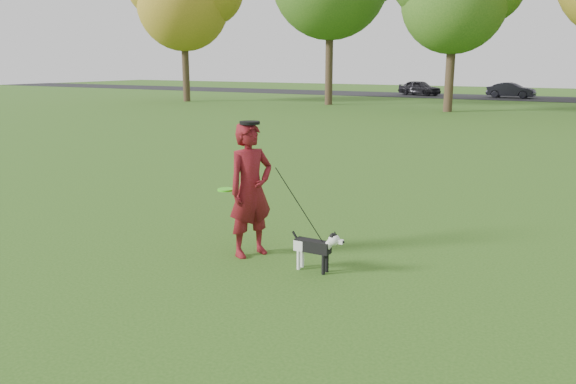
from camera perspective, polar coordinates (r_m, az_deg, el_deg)
The scene contains 7 objects.
ground at distance 7.61m, azimuth -1.41°, elevation -7.58°, with size 120.00×120.00×0.00m, color #285116.
road at distance 46.34m, azimuth 25.11°, elevation 8.55°, with size 120.00×7.00×0.02m, color black.
man at distance 7.83m, azimuth -3.81°, elevation 0.22°, with size 0.69×0.45×1.89m, color #5C110D.
dog at distance 7.34m, azimuth 2.94°, elevation -5.47°, with size 0.76×0.15×0.58m.
car_left at distance 48.11m, azimuth 13.22°, elevation 10.27°, with size 1.42×3.54×1.21m, color black.
car_mid at distance 46.61m, azimuth 21.72°, elevation 9.58°, with size 1.21×3.46×1.14m, color black.
man_held_items at distance 7.38m, azimuth 0.76°, elevation -0.92°, with size 1.70×0.34×1.51m.
Camera 1 is at (3.66, -6.11, 2.68)m, focal length 35.00 mm.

